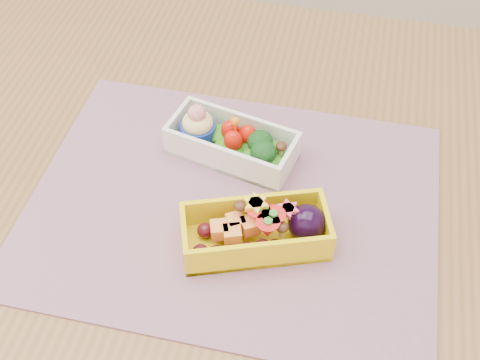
% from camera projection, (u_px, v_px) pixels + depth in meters
% --- Properties ---
extents(table, '(1.20, 0.80, 0.75)m').
position_uv_depth(table, '(260.00, 252.00, 0.78)').
color(table, brown).
rests_on(table, ground).
extents(placemat, '(0.46, 0.35, 0.00)m').
position_uv_depth(placemat, '(233.00, 205.00, 0.70)').
color(placemat, '#9D6C87').
rests_on(placemat, table).
extents(bento_white, '(0.16, 0.10, 0.06)m').
position_uv_depth(bento_white, '(231.00, 142.00, 0.73)').
color(bento_white, white).
rests_on(bento_white, placemat).
extents(bento_yellow, '(0.17, 0.12, 0.05)m').
position_uv_depth(bento_yellow, '(259.00, 230.00, 0.64)').
color(bento_yellow, yellow).
rests_on(bento_yellow, placemat).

